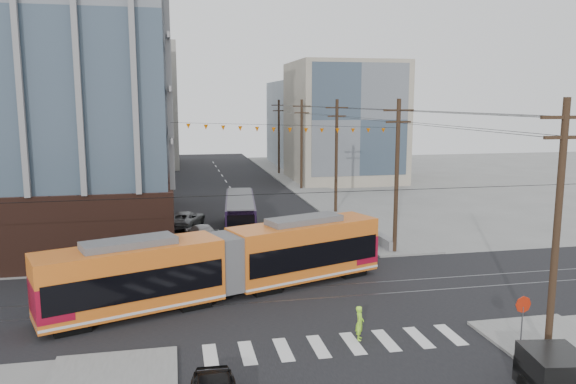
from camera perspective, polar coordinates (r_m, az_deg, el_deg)
name	(u,v)px	position (r m, az deg, el deg)	size (l,w,h in m)	color
ground	(319,320)	(28.86, 3.15, -12.85)	(160.00, 160.00, 0.00)	slate
bg_bldg_nw_near	(94,115)	(78.52, -19.14, 7.40)	(18.00, 16.00, 18.00)	#8C99A5
bg_bldg_ne_near	(344,122)	(77.36, 5.68, 7.10)	(14.00, 14.00, 16.00)	gray
bg_bldg_nw_far	(128,106)	(98.11, -15.91, 8.41)	(16.00, 18.00, 20.00)	gray
bg_bldg_ne_far	(320,123)	(97.16, 3.30, 6.97)	(16.00, 16.00, 14.00)	#8C99A5
utility_pole_near	(557,232)	(25.66, 25.63, -3.71)	(0.30, 0.30, 11.00)	black
utility_pole_far	(279,137)	(83.45, -0.94, 5.58)	(0.30, 0.30, 11.00)	black
streetcar	(225,263)	(31.65, -6.42, -7.22)	(19.83, 2.79, 3.82)	orange
city_bus	(240,215)	(46.55, -4.88, -2.32)	(2.35, 10.86, 3.08)	black
parked_car_silver	(204,242)	(41.51, -8.55, -5.05)	(1.42, 4.06, 1.34)	#A8ACB0
parked_car_white	(201,232)	(44.81, -8.79, -4.04)	(1.76, 4.34, 1.26)	silver
parked_car_grey	(186,219)	(49.52, -10.31, -2.73)	(2.30, 5.00, 1.39)	slate
pedestrian	(360,323)	(26.57, 7.29, -13.05)	(0.58, 0.38, 1.60)	#A8FC31
stop_sign	(522,328)	(26.69, 22.64, -12.60)	(0.75, 0.75, 2.48)	#AD1F09
jersey_barrier	(381,240)	(43.07, 9.46, -4.88)	(0.97, 4.29, 0.86)	#616161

